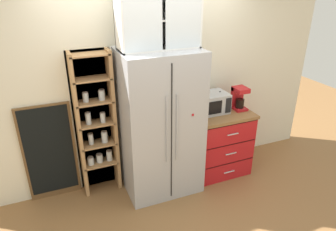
% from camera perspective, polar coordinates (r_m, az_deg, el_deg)
% --- Properties ---
extents(ground_plane, '(10.70, 10.70, 0.00)m').
position_cam_1_polar(ground_plane, '(4.22, -1.25, -12.66)').
color(ground_plane, olive).
extents(wall_back_cream, '(5.00, 0.10, 2.55)m').
position_cam_1_polar(wall_back_cream, '(3.95, -3.54, 5.63)').
color(wall_back_cream, silver).
rests_on(wall_back_cream, ground).
extents(refrigerator, '(0.92, 0.71, 1.81)m').
position_cam_1_polar(refrigerator, '(3.75, -1.41, -1.50)').
color(refrigerator, '#ADAFB5').
rests_on(refrigerator, ground).
extents(pantry_shelf_column, '(0.50, 0.26, 1.81)m').
position_cam_1_polar(pantry_shelf_column, '(3.83, -13.21, -1.43)').
color(pantry_shelf_column, brown).
rests_on(pantry_shelf_column, ground).
extents(counter_cabinet, '(0.78, 0.64, 0.90)m').
position_cam_1_polar(counter_cabinet, '(4.35, 9.34, -4.71)').
color(counter_cabinet, red).
rests_on(counter_cabinet, ground).
extents(microwave, '(0.44, 0.33, 0.26)m').
position_cam_1_polar(microwave, '(4.07, 7.86, 2.32)').
color(microwave, '#ADAFB5').
rests_on(microwave, counter_cabinet).
extents(coffee_maker, '(0.17, 0.20, 0.31)m').
position_cam_1_polar(coffee_maker, '(4.23, 12.94, 3.20)').
color(coffee_maker, red).
rests_on(coffee_maker, counter_cabinet).
extents(mug_sage, '(0.12, 0.08, 0.09)m').
position_cam_1_polar(mug_sage, '(4.19, 9.29, 1.68)').
color(mug_sage, '#8CA37F').
rests_on(mug_sage, counter_cabinet).
extents(bottle_clear, '(0.07, 0.07, 0.26)m').
position_cam_1_polar(bottle_clear, '(4.15, 9.43, 2.43)').
color(bottle_clear, silver).
rests_on(bottle_clear, counter_cabinet).
extents(bottle_cobalt, '(0.06, 0.06, 0.27)m').
position_cam_1_polar(bottle_cobalt, '(4.15, 9.45, 2.47)').
color(bottle_cobalt, navy).
rests_on(bottle_cobalt, counter_cabinet).
extents(upper_cabinet, '(0.89, 0.32, 0.62)m').
position_cam_1_polar(upper_cabinet, '(3.44, -1.93, 17.37)').
color(upper_cabinet, silver).
rests_on(upper_cabinet, refrigerator).
extents(chalkboard_menu, '(0.60, 0.04, 1.23)m').
position_cam_1_polar(chalkboard_menu, '(3.97, -21.00, -6.40)').
color(chalkboard_menu, brown).
rests_on(chalkboard_menu, ground).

